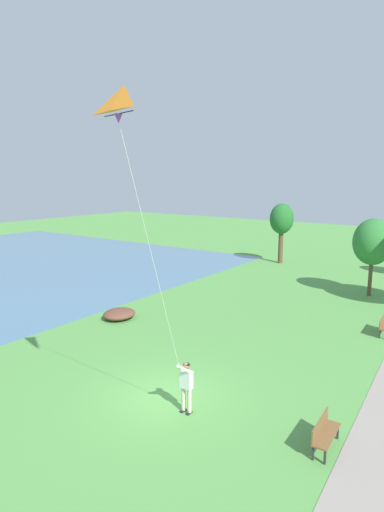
{
  "coord_description": "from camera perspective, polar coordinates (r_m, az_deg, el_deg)",
  "views": [
    {
      "loc": [
        8.71,
        -10.5,
        7.55
      ],
      "look_at": [
        0.61,
        0.83,
        4.97
      ],
      "focal_mm": 29.54,
      "sensor_mm": 36.0,
      "label": 1
    }
  ],
  "objects": [
    {
      "name": "tree_horizon_far",
      "position": [
        38.33,
        12.05,
        4.82
      ],
      "size": [
        2.06,
        2.29,
        5.36
      ],
      "color": "brown",
      "rests_on": "ground"
    },
    {
      "name": "lakeside_shrub",
      "position": [
        23.48,
        -9.82,
        -7.73
      ],
      "size": [
        1.63,
        1.84,
        0.54
      ],
      "primitive_type": "ellipsoid",
      "color": "brown",
      "rests_on": "ground"
    },
    {
      "name": "flying_kite",
      "position": [
        10.77,
        -9.17,
        19.28
      ],
      "size": [
        1.39,
        2.51,
        7.95
      ],
      "color": "orange"
    },
    {
      "name": "ground_plane",
      "position": [
        15.6,
        -3.8,
        -18.48
      ],
      "size": [
        120.0,
        120.0,
        0.0
      ],
      "primitive_type": "plane",
      "color": "#569947"
    },
    {
      "name": "tree_lakeside_far",
      "position": [
        29.25,
        23.3,
        1.75
      ],
      "size": [
        2.46,
        2.83,
        5.05
      ],
      "color": "brown",
      "rests_on": "ground"
    },
    {
      "name": "park_bench_near_walkway",
      "position": [
        13.39,
        17.43,
        -21.74
      ],
      "size": [
        0.51,
        1.52,
        0.88
      ],
      "color": "brown",
      "rests_on": "ground"
    },
    {
      "name": "person_kite_flyer",
      "position": [
        14.18,
        -0.82,
        -16.8
      ],
      "size": [
        0.52,
        0.61,
        1.83
      ],
      "color": "#232328",
      "rests_on": "ground"
    }
  ]
}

